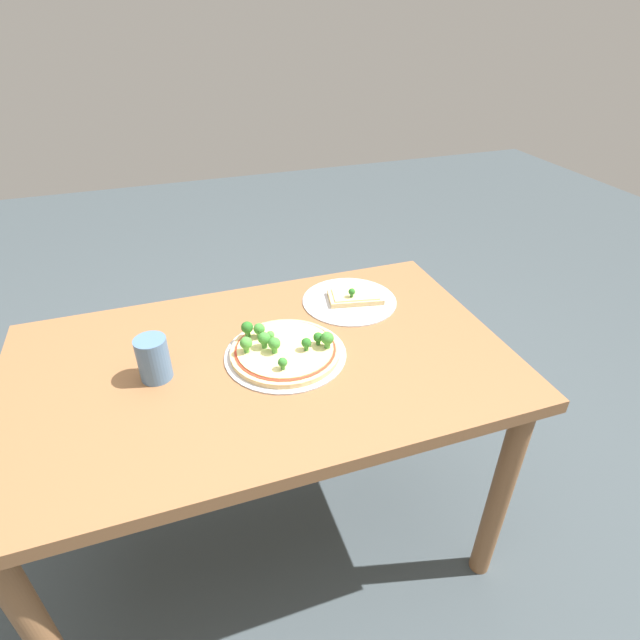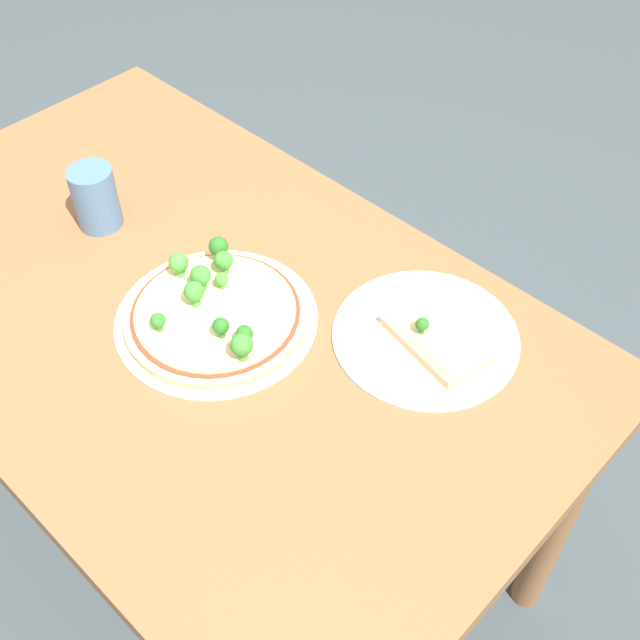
{
  "view_description": "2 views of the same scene",
  "coord_description": "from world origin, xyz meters",
  "views": [
    {
      "loc": [
        0.19,
        1.03,
        1.53
      ],
      "look_at": [
        -0.2,
        -0.1,
        0.76
      ],
      "focal_mm": 28.0,
      "sensor_mm": 36.0,
      "label": 1
    },
    {
      "loc": [
        -0.78,
        0.51,
        1.67
      ],
      "look_at": [
        -0.2,
        -0.1,
        0.76
      ],
      "focal_mm": 45.0,
      "sensor_mm": 36.0,
      "label": 2
    }
  ],
  "objects": [
    {
      "name": "ground_plane",
      "position": [
        0.0,
        0.0,
        0.0
      ],
      "size": [
        8.0,
        8.0,
        0.0
      ],
      "primitive_type": "plane",
      "color": "#3D474C"
    },
    {
      "name": "pizza_tray_whole",
      "position": [
        -0.06,
        -0.0,
        0.75
      ],
      "size": [
        0.32,
        0.32,
        0.07
      ],
      "color": "#B7B7BC",
      "rests_on": "dining_table"
    },
    {
      "name": "pizza_tray_slice",
      "position": [
        -0.34,
        -0.2,
        0.75
      ],
      "size": [
        0.29,
        0.29,
        0.05
      ],
      "color": "#B7B7BC",
      "rests_on": "dining_table"
    },
    {
      "name": "drinking_cup",
      "position": [
        0.26,
        -0.01,
        0.8
      ],
      "size": [
        0.08,
        0.08,
        0.11
      ],
      "primitive_type": "cylinder",
      "color": "#4C7099",
      "rests_on": "dining_table"
    },
    {
      "name": "dining_table",
      "position": [
        0.0,
        0.0,
        0.64
      ],
      "size": [
        1.3,
        0.78,
        0.74
      ],
      "color": "brown",
      "rests_on": "ground_plane"
    }
  ]
}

